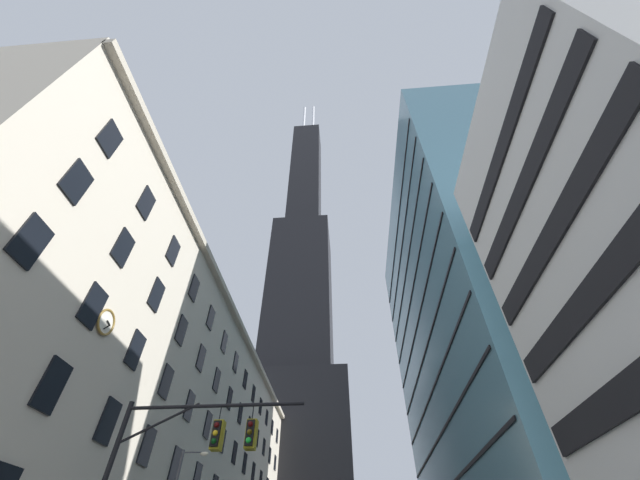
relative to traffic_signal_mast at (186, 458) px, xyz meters
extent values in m
cube|color=beige|center=(-15.11, 29.19, 7.71)|extent=(15.90, 75.74, 25.71)
cube|color=#B2A893|center=(-6.91, 29.19, 19.87)|extent=(0.70, 75.74, 0.60)
cube|color=black|center=(-7.11, 0.32, 3.06)|extent=(0.14, 1.40, 2.20)
cube|color=black|center=(-7.11, 5.32, 3.06)|extent=(0.14, 1.40, 2.20)
cube|color=black|center=(-7.11, 10.32, 3.06)|extent=(0.14, 1.40, 2.20)
cube|color=black|center=(-7.11, 15.32, 3.06)|extent=(0.14, 1.40, 2.20)
cube|color=black|center=(-7.11, 20.32, 3.06)|extent=(0.14, 1.40, 2.20)
cube|color=black|center=(-7.11, -4.68, 7.26)|extent=(0.14, 1.40, 2.20)
cube|color=black|center=(-7.11, 0.32, 7.26)|extent=(0.14, 1.40, 2.20)
cube|color=black|center=(-7.11, 5.32, 7.26)|extent=(0.14, 1.40, 2.20)
cube|color=black|center=(-7.11, 10.32, 7.26)|extent=(0.14, 1.40, 2.20)
cube|color=black|center=(-7.11, 15.32, 7.26)|extent=(0.14, 1.40, 2.20)
cube|color=black|center=(-7.11, 20.32, 7.26)|extent=(0.14, 1.40, 2.20)
cube|color=black|center=(-7.11, 25.32, 7.26)|extent=(0.14, 1.40, 2.20)
cube|color=black|center=(-7.11, 30.32, 7.26)|extent=(0.14, 1.40, 2.20)
cube|color=black|center=(-7.11, 35.32, 7.26)|extent=(0.14, 1.40, 2.20)
cube|color=black|center=(-7.11, 40.32, 7.26)|extent=(0.14, 1.40, 2.20)
cube|color=black|center=(-7.11, 45.32, 7.26)|extent=(0.14, 1.40, 2.20)
cube|color=black|center=(-7.11, -4.68, 11.46)|extent=(0.14, 1.40, 2.20)
cube|color=black|center=(-7.11, 0.32, 11.46)|extent=(0.14, 1.40, 2.20)
cube|color=black|center=(-7.11, 5.32, 11.46)|extent=(0.14, 1.40, 2.20)
cube|color=black|center=(-7.11, 10.32, 11.46)|extent=(0.14, 1.40, 2.20)
cube|color=black|center=(-7.11, 15.32, 11.46)|extent=(0.14, 1.40, 2.20)
cube|color=black|center=(-7.11, 20.32, 11.46)|extent=(0.14, 1.40, 2.20)
cube|color=black|center=(-7.11, 25.32, 11.46)|extent=(0.14, 1.40, 2.20)
cube|color=black|center=(-7.11, 30.32, 11.46)|extent=(0.14, 1.40, 2.20)
cube|color=black|center=(-7.11, 35.32, 11.46)|extent=(0.14, 1.40, 2.20)
cube|color=black|center=(-7.11, 40.32, 11.46)|extent=(0.14, 1.40, 2.20)
cube|color=black|center=(-7.11, 45.32, 11.46)|extent=(0.14, 1.40, 2.20)
cube|color=black|center=(-7.11, 50.32, 11.46)|extent=(0.14, 1.40, 2.20)
cube|color=black|center=(-7.11, 55.32, 11.46)|extent=(0.14, 1.40, 2.20)
cube|color=black|center=(-7.11, -4.68, 15.66)|extent=(0.14, 1.40, 2.20)
cube|color=black|center=(-7.11, 0.32, 15.66)|extent=(0.14, 1.40, 2.20)
cube|color=black|center=(-7.11, 5.32, 15.66)|extent=(0.14, 1.40, 2.20)
cube|color=black|center=(-7.11, 10.32, 15.66)|extent=(0.14, 1.40, 2.20)
cube|color=black|center=(-7.11, 15.32, 15.66)|extent=(0.14, 1.40, 2.20)
cube|color=black|center=(-7.11, 20.32, 15.66)|extent=(0.14, 1.40, 2.20)
cube|color=black|center=(-7.11, 25.32, 15.66)|extent=(0.14, 1.40, 2.20)
cube|color=black|center=(-7.11, 30.32, 15.66)|extent=(0.14, 1.40, 2.20)
cube|color=black|center=(-7.11, 35.32, 15.66)|extent=(0.14, 1.40, 2.20)
cube|color=black|center=(-7.11, 40.32, 15.66)|extent=(0.14, 1.40, 2.20)
cube|color=black|center=(-7.11, 45.32, 15.66)|extent=(0.14, 1.40, 2.20)
cube|color=black|center=(-7.11, 50.32, 15.66)|extent=(0.14, 1.40, 2.20)
cube|color=black|center=(-7.11, 55.32, 15.66)|extent=(0.14, 1.40, 2.20)
torus|color=olive|center=(-7.04, 1.72, 7.10)|extent=(0.14, 1.49, 1.49)
cylinder|color=silver|center=(-7.08, 1.72, 7.10)|extent=(0.05, 1.29, 1.29)
cube|color=black|center=(-7.01, 1.88, 7.14)|extent=(0.03, 0.39, 0.17)
cube|color=black|center=(-7.01, 1.89, 6.89)|extent=(0.03, 0.41, 0.47)
cube|color=black|center=(-6.31, 71.25, 12.57)|extent=(25.19, 25.19, 35.42)
cube|color=black|center=(-6.31, 71.25, 56.04)|extent=(17.63, 17.63, 51.52)
cube|color=black|center=(-6.31, 71.25, 114.00)|extent=(11.34, 11.34, 64.40)
cylinder|color=silver|center=(-8.57, 71.25, 160.77)|extent=(1.20, 1.20, 29.13)
cylinder|color=silver|center=(-4.04, 71.25, 160.77)|extent=(1.20, 1.20, 29.13)
cube|color=black|center=(14.79, -3.90, 3.86)|extent=(0.16, 12.75, 1.10)
cube|color=black|center=(14.79, -3.90, 6.86)|extent=(0.16, 12.75, 1.10)
cube|color=black|center=(14.79, -3.90, 9.86)|extent=(0.16, 12.75, 1.10)
cube|color=black|center=(14.79, -3.90, 12.86)|extent=(0.16, 12.75, 1.10)
cube|color=teal|center=(22.64, 24.43, 18.20)|extent=(15.60, 38.20, 46.68)
cube|color=black|center=(14.80, 24.43, 6.86)|extent=(0.12, 37.20, 0.24)
cube|color=black|center=(14.80, 24.43, 10.86)|extent=(0.12, 37.20, 0.24)
cube|color=black|center=(14.80, 24.43, 14.86)|extent=(0.12, 37.20, 0.24)
cube|color=black|center=(14.80, 24.43, 18.86)|extent=(0.12, 37.20, 0.24)
cube|color=black|center=(14.80, 24.43, 22.86)|extent=(0.12, 37.20, 0.24)
cube|color=black|center=(14.80, 24.43, 26.86)|extent=(0.12, 37.20, 0.24)
cube|color=black|center=(14.80, 24.43, 30.86)|extent=(0.12, 37.20, 0.24)
cube|color=black|center=(14.80, 24.43, 34.86)|extent=(0.12, 37.20, 0.24)
cylinder|color=black|center=(0.78, -0.05, 1.82)|extent=(7.23, 0.14, 0.14)
cylinder|color=black|center=(-1.39, -0.05, 1.22)|extent=(2.97, 0.10, 1.51)
cylinder|color=black|center=(1.02, -0.05, 1.52)|extent=(0.04, 0.04, 0.60)
cube|color=black|center=(1.02, -0.05, 0.77)|extent=(0.30, 0.30, 0.90)
cube|color=olive|center=(1.02, 0.12, 0.77)|extent=(0.40, 0.40, 1.04)
sphere|color=#450808|center=(1.02, -0.21, 1.05)|extent=(0.20, 0.20, 0.20)
sphere|color=yellow|center=(1.02, -0.21, 0.77)|extent=(0.20, 0.20, 0.20)
sphere|color=#083D10|center=(1.02, -0.21, 0.49)|extent=(0.20, 0.20, 0.20)
cylinder|color=black|center=(2.35, -0.05, 1.52)|extent=(0.04, 0.04, 0.60)
cube|color=black|center=(2.35, -0.05, 0.77)|extent=(0.30, 0.30, 0.90)
cube|color=olive|center=(2.35, 0.12, 0.77)|extent=(0.40, 0.40, 1.04)
sphere|color=#450808|center=(2.35, -0.21, 1.05)|extent=(0.20, 0.20, 0.20)
sphere|color=#4B3A08|center=(2.35, -0.21, 0.77)|extent=(0.20, 0.20, 0.20)
sphere|color=green|center=(2.35, -0.21, 0.49)|extent=(0.20, 0.20, 0.20)
cylinder|color=#47474C|center=(-4.04, 10.76, 2.73)|extent=(1.43, 0.10, 0.10)
ellipsoid|color=#EFE5C6|center=(-3.32, 10.76, 2.63)|extent=(0.56, 0.32, 0.24)
camera|label=1|loc=(6.19, -14.82, -3.35)|focal=20.10mm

